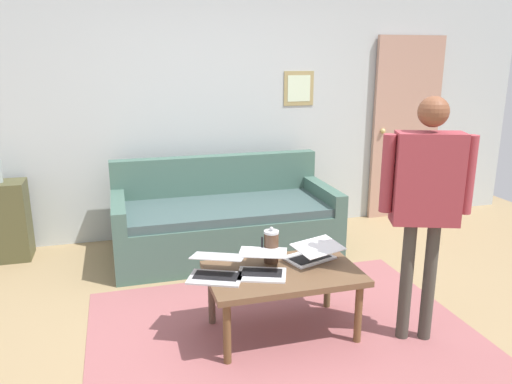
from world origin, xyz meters
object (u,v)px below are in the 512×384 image
(interior_door, at_px, (405,129))
(laptop_right, at_px, (216,270))
(french_press, at_px, (271,246))
(laptop_left, at_px, (262,267))
(couch, at_px, (225,222))
(side_shelf, at_px, (4,221))
(person_standing, at_px, (426,190))
(coffee_table, at_px, (283,278))
(laptop_center, at_px, (312,254))

(interior_door, bearing_deg, laptop_right, 38.40)
(interior_door, xyz_separation_m, french_press, (2.22, 1.95, -0.45))
(laptop_left, distance_m, french_press, 0.21)
(couch, relative_size, side_shelf, 2.79)
(couch, distance_m, person_standing, 2.16)
(interior_door, height_order, coffee_table, interior_door)
(interior_door, height_order, laptop_left, interior_door)
(laptop_center, bearing_deg, laptop_left, 15.66)
(person_standing, bearing_deg, french_press, -28.31)
(french_press, bearing_deg, interior_door, -138.66)
(laptop_center, distance_m, laptop_right, 0.70)
(laptop_left, relative_size, laptop_center, 0.99)
(side_shelf, height_order, person_standing, person_standing)
(laptop_center, relative_size, side_shelf, 0.57)
(french_press, bearing_deg, laptop_center, 170.38)
(laptop_left, bearing_deg, interior_door, -137.83)
(laptop_left, height_order, french_press, french_press)
(coffee_table, bearing_deg, person_standing, 159.95)
(laptop_right, bearing_deg, side_shelf, -49.72)
(side_shelf, bearing_deg, french_press, 138.83)
(laptop_center, height_order, person_standing, person_standing)
(couch, relative_size, person_standing, 1.28)
(laptop_center, distance_m, french_press, 0.30)
(coffee_table, distance_m, laptop_center, 0.29)
(laptop_center, bearing_deg, interior_door, -134.08)
(interior_door, height_order, couch, interior_door)
(coffee_table, bearing_deg, laptop_center, -155.67)
(laptop_left, height_order, laptop_center, laptop_center)
(couch, distance_m, coffee_table, 1.53)
(french_press, relative_size, person_standing, 0.16)
(interior_door, bearing_deg, side_shelf, 2.65)
(interior_door, distance_m, coffee_table, 3.11)
(couch, xyz_separation_m, laptop_right, (0.38, 1.50, 0.20))
(laptop_left, relative_size, side_shelf, 0.56)
(french_press, bearing_deg, side_shelf, -41.17)
(interior_door, relative_size, coffee_table, 2.03)
(interior_door, xyz_separation_m, couch, (2.25, 0.59, -0.72))
(french_press, bearing_deg, coffee_table, 101.55)
(french_press, bearing_deg, couch, -88.69)
(interior_door, distance_m, laptop_left, 3.19)
(laptop_left, relative_size, french_press, 1.61)
(laptop_left, height_order, laptop_right, laptop_right)
(person_standing, bearing_deg, laptop_center, -35.77)
(interior_door, height_order, laptop_right, interior_door)
(laptop_right, distance_m, french_press, 0.44)
(side_shelf, bearing_deg, laptop_center, 141.77)
(coffee_table, distance_m, laptop_left, 0.17)
(couch, bearing_deg, laptop_right, 75.83)
(interior_door, relative_size, couch, 1.00)
(couch, relative_size, french_press, 8.00)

